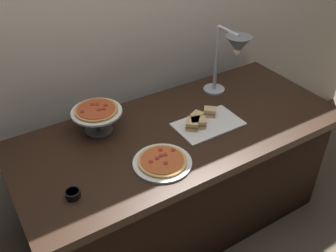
% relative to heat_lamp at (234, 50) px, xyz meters
% --- Properties ---
extents(ground_plane, '(8.00, 8.00, 0.00)m').
position_rel_heat_lamp_xyz_m(ground_plane, '(-0.42, -0.10, -1.10)').
color(ground_plane, brown).
extents(back_wall, '(4.40, 0.04, 2.40)m').
position_rel_heat_lamp_xyz_m(back_wall, '(-0.42, 0.40, 0.10)').
color(back_wall, beige).
rests_on(back_wall, ground_plane).
extents(buffet_table, '(1.90, 0.84, 0.76)m').
position_rel_heat_lamp_xyz_m(buffet_table, '(-0.42, -0.10, -0.72)').
color(buffet_table, black).
rests_on(buffet_table, ground_plane).
extents(heat_lamp, '(0.15, 0.33, 0.45)m').
position_rel_heat_lamp_xyz_m(heat_lamp, '(0.00, 0.00, 0.00)').
color(heat_lamp, '#B7BABF').
rests_on(heat_lamp, buffet_table).
extents(pizza_plate_front, '(0.30, 0.30, 0.03)m').
position_rel_heat_lamp_xyz_m(pizza_plate_front, '(-0.67, -0.30, -0.33)').
color(pizza_plate_front, white).
rests_on(pizza_plate_front, buffet_table).
extents(pizza_plate_center, '(0.28, 0.28, 0.15)m').
position_rel_heat_lamp_xyz_m(pizza_plate_center, '(-0.83, 0.13, -0.22)').
color(pizza_plate_center, '#595B60').
rests_on(pizza_plate_center, buffet_table).
extents(sandwich_platter, '(0.38, 0.24, 0.06)m').
position_rel_heat_lamp_xyz_m(sandwich_platter, '(-0.30, -0.14, -0.32)').
color(sandwich_platter, white).
rests_on(sandwich_platter, buffet_table).
extents(sauce_cup_near, '(0.07, 0.07, 0.03)m').
position_rel_heat_lamp_xyz_m(sauce_cup_near, '(-1.13, -0.28, -0.32)').
color(sauce_cup_near, black).
rests_on(sauce_cup_near, buffet_table).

